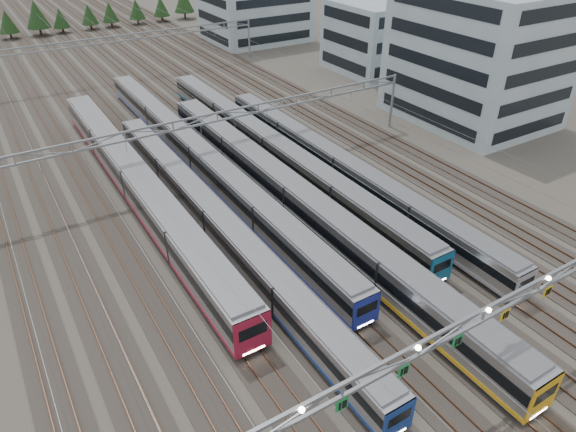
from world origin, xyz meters
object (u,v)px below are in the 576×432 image
train_b (215,221)px  gantry_near (484,319)px  depot_bldg_south (478,56)px  gantry_mid (218,124)px  depot_bldg_north (255,5)px  train_f (341,168)px  depot_bldg_mid (374,37)px  train_d (296,199)px  gantry_far (114,44)px  train_e (272,148)px  train_a (137,184)px  train_c (200,157)px

train_b → gantry_near: 28.33m
depot_bldg_south → gantry_mid: bearing=175.0°
train_b → depot_bldg_south: depot_bldg_south is taller
train_b → depot_bldg_north: (43.52, 71.31, 5.83)m
train_f → depot_bldg_mid: (33.05, 34.46, 4.51)m
train_d → gantry_far: size_ratio=1.07×
train_d → gantry_near: bearing=-95.0°
train_b → depot_bldg_mid: size_ratio=3.43×
train_d → gantry_near: (-2.30, -26.05, 4.88)m
train_e → depot_bldg_south: 34.92m
train_d → train_f: size_ratio=1.16×
gantry_near → depot_bldg_south: size_ratio=2.56×
train_e → train_a: bearing=-177.5°
train_a → depot_bldg_mid: 61.57m
train_d → gantry_far: 59.25m
train_d → depot_bldg_mid: depot_bldg_mid is taller
train_f → train_d: bearing=-156.8°
train_e → train_c: bearing=164.8°
train_d → gantry_mid: (-2.25, 14.06, 4.18)m
train_e → gantry_near: size_ratio=1.06×
train_a → train_e: (18.00, 0.80, -0.27)m
depot_bldg_mid → depot_bldg_north: size_ratio=0.73×
train_b → depot_bldg_north: depot_bldg_north is taller
train_d → gantry_far: gantry_far is taller
train_f → gantry_near: (-11.30, -29.91, 5.16)m
gantry_near → depot_bldg_south: 54.87m
train_c → train_e: bearing=-15.2°
train_c → depot_bldg_south: size_ratio=3.00×
train_e → train_f: bearing=-63.5°
train_a → train_b: bearing=-67.9°
train_e → gantry_far: 46.87m
gantry_near → train_d: bearing=85.0°
depot_bldg_south → train_e: bearing=176.0°
train_e → depot_bldg_north: bearing=63.2°
gantry_mid → train_b: bearing=-117.3°
depot_bldg_south → train_a: bearing=178.3°
train_b → depot_bldg_south: bearing=11.4°
train_b → gantry_far: (6.75, 58.08, 4.47)m
train_c → depot_bldg_mid: 52.11m
train_d → depot_bldg_north: depot_bldg_north is taller
train_a → depot_bldg_south: (52.01, -1.55, 7.28)m
train_e → gantry_mid: 8.11m
train_d → train_c: bearing=106.4°
train_a → train_b: (4.50, -11.10, -0.41)m
train_f → train_e: bearing=116.5°
depot_bldg_north → train_a: bearing=-128.6°
gantry_mid → depot_bldg_north: (36.77, 58.23, 1.37)m
gantry_near → gantry_far: gantry_near is taller
depot_bldg_north → train_d: bearing=-115.5°
train_a → gantry_near: size_ratio=0.98×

